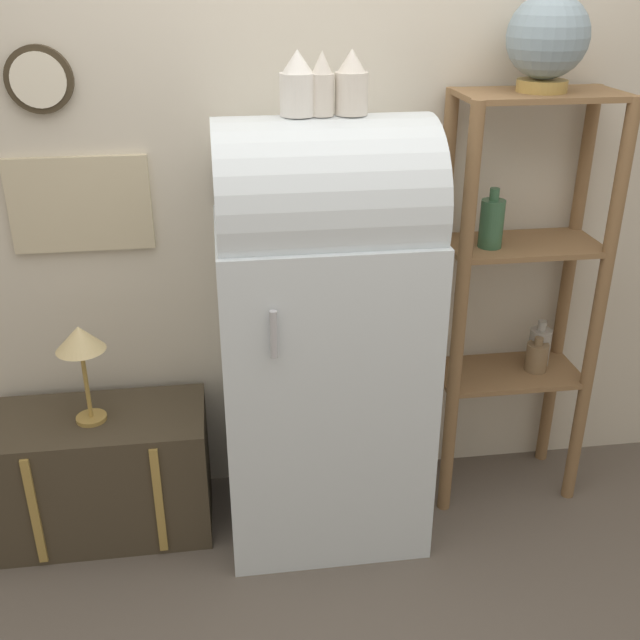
{
  "coord_description": "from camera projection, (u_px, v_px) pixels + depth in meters",
  "views": [
    {
      "loc": [
        -0.35,
        -2.12,
        1.99
      ],
      "look_at": [
        -0.01,
        0.25,
        0.87
      ],
      "focal_mm": 42.0,
      "sensor_mm": 36.0,
      "label": 1
    }
  ],
  "objects": [
    {
      "name": "ground_plane",
      "position": [
        332.0,
        559.0,
        2.79
      ],
      "size": [
        12.0,
        12.0,
        0.0
      ],
      "primitive_type": "plane",
      "color": "#60564C"
    },
    {
      "name": "wall_back",
      "position": [
        309.0,
        164.0,
        2.73
      ],
      "size": [
        7.0,
        0.09,
        2.7
      ],
      "color": "beige",
      "rests_on": "ground_plane"
    },
    {
      "name": "refrigerator",
      "position": [
        323.0,
        333.0,
        2.67
      ],
      "size": [
        0.72,
        0.63,
        1.58
      ],
      "color": "silver",
      "rests_on": "ground_plane"
    },
    {
      "name": "suitcase_trunk",
      "position": [
        104.0,
        473.0,
        2.86
      ],
      "size": [
        0.79,
        0.41,
        0.5
      ],
      "color": "#423828",
      "rests_on": "ground_plane"
    },
    {
      "name": "shelf_unit",
      "position": [
        518.0,
        287.0,
        2.84
      ],
      "size": [
        0.58,
        0.32,
        1.62
      ],
      "color": "olive",
      "rests_on": "ground_plane"
    },
    {
      "name": "globe",
      "position": [
        547.0,
        39.0,
        2.45
      ],
      "size": [
        0.27,
        0.27,
        0.31
      ],
      "color": "#AD8942",
      "rests_on": "shelf_unit"
    },
    {
      "name": "vase_left",
      "position": [
        298.0,
        85.0,
        2.3
      ],
      "size": [
        0.11,
        0.11,
        0.2
      ],
      "color": "white",
      "rests_on": "refrigerator"
    },
    {
      "name": "vase_center",
      "position": [
        322.0,
        86.0,
        2.3
      ],
      "size": [
        0.07,
        0.07,
        0.19
      ],
      "color": "silver",
      "rests_on": "refrigerator"
    },
    {
      "name": "vase_right",
      "position": [
        352.0,
        84.0,
        2.32
      ],
      "size": [
        0.1,
        0.1,
        0.2
      ],
      "color": "silver",
      "rests_on": "refrigerator"
    },
    {
      "name": "desk_lamp",
      "position": [
        80.0,
        345.0,
        2.61
      ],
      "size": [
        0.17,
        0.17,
        0.38
      ],
      "color": "#AD8942",
      "rests_on": "suitcase_trunk"
    }
  ]
}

